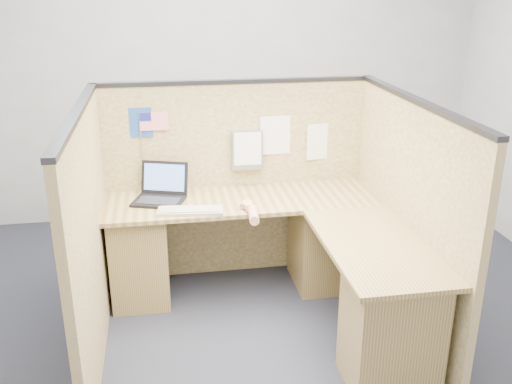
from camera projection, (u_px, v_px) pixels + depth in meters
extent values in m
plane|color=#1F202C|center=(258.00, 340.00, 3.72)|extent=(5.00, 5.00, 0.00)
plane|color=#979A9C|center=(217.00, 72.00, 5.31)|extent=(5.00, 0.00, 5.00)
cube|color=brown|center=(236.00, 181.00, 4.38)|extent=(2.05, 0.05, 1.50)
cube|color=#232328|center=(235.00, 81.00, 4.11)|extent=(2.05, 0.06, 0.03)
cube|color=brown|center=(90.00, 240.00, 3.39)|extent=(0.05, 1.80, 1.50)
cube|color=#232328|center=(76.00, 113.00, 3.12)|extent=(0.06, 1.80, 0.03)
cube|color=brown|center=(407.00, 218.00, 3.71)|extent=(0.05, 1.80, 1.50)
cube|color=#232328|center=(419.00, 101.00, 3.44)|extent=(0.06, 1.80, 0.03)
cube|color=brown|center=(242.00, 201.00, 4.09)|extent=(1.95, 0.60, 0.03)
cube|color=brown|center=(376.00, 246.00, 3.39)|extent=(0.60, 1.15, 0.03)
cube|color=brown|center=(140.00, 254.00, 4.10)|extent=(0.40, 0.50, 0.70)
cube|color=brown|center=(321.00, 241.00, 4.31)|extent=(0.40, 0.50, 0.70)
cube|color=brown|center=(391.00, 329.00, 3.22)|extent=(0.50, 0.40, 0.70)
cube|color=black|center=(159.00, 201.00, 4.02)|extent=(0.41, 0.35, 0.02)
cube|color=black|center=(158.00, 177.00, 4.12)|extent=(0.35, 0.18, 0.23)
cube|color=#3A669A|center=(158.00, 178.00, 4.11)|extent=(0.30, 0.14, 0.19)
cube|color=gray|center=(190.00, 211.00, 3.84)|extent=(0.46, 0.20, 0.02)
cube|color=silver|center=(190.00, 209.00, 3.83)|extent=(0.41, 0.17, 0.01)
ellipsoid|color=#BABABF|center=(247.00, 206.00, 3.90)|extent=(0.10, 0.06, 0.04)
ellipsoid|color=tan|center=(247.00, 203.00, 3.88)|extent=(0.08, 0.10, 0.04)
cylinder|color=tan|center=(249.00, 208.00, 3.85)|extent=(0.06, 0.04, 0.06)
cylinder|color=tan|center=(253.00, 215.00, 3.73)|extent=(0.09, 0.24, 0.07)
cube|color=#204493|center=(141.00, 123.00, 4.07)|extent=(0.16, 0.01, 0.22)
cylinder|color=olive|center=(141.00, 137.00, 4.10)|extent=(0.01, 0.01, 0.36)
cube|color=red|center=(154.00, 121.00, 4.07)|extent=(0.20, 0.00, 0.13)
cube|color=navy|center=(145.00, 117.00, 4.05)|extent=(0.08, 0.00, 0.06)
cube|color=slate|center=(247.00, 150.00, 4.25)|extent=(0.23, 0.05, 0.30)
cube|color=white|center=(248.00, 149.00, 4.22)|extent=(0.20, 0.01, 0.25)
cube|color=white|center=(275.00, 135.00, 4.27)|extent=(0.23, 0.01, 0.29)
cube|color=white|center=(320.00, 142.00, 4.35)|extent=(0.22, 0.03, 0.28)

